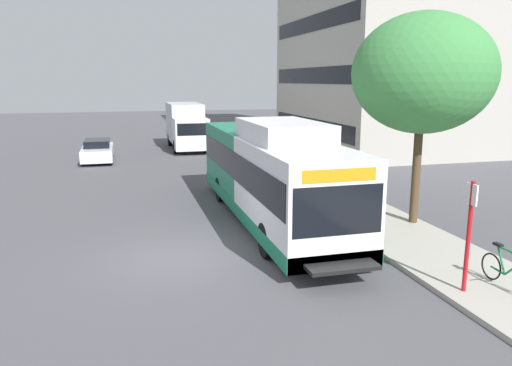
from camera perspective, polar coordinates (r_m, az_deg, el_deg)
ground_plane at (r=21.86m, az=-11.15°, el=-1.36°), size 120.00×120.00×0.00m
sidewalk_curb at (r=21.54m, az=8.15°, el=-1.25°), size 3.00×56.00×0.14m
transit_bus at (r=17.19m, az=1.62°, el=1.08°), size 2.58×12.25×3.65m
bus_stop_sign_pole at (r=12.09m, az=23.55°, el=-4.86°), size 0.10×0.36×2.60m
bicycle_parked at (r=13.01m, az=27.32°, el=-9.10°), size 0.52×1.76×1.02m
street_tree_near_stop at (r=17.10m, az=18.86°, el=11.95°), size 4.58×4.58×6.94m
parked_car_far_lane at (r=31.83m, az=-17.95°, el=3.62°), size 1.80×4.50×1.33m
box_truck_background at (r=36.11m, az=-8.15°, el=6.72°), size 2.32×7.01×3.25m
lattice_comm_tower at (r=53.25m, az=4.19°, el=17.63°), size 1.10×1.10×30.70m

